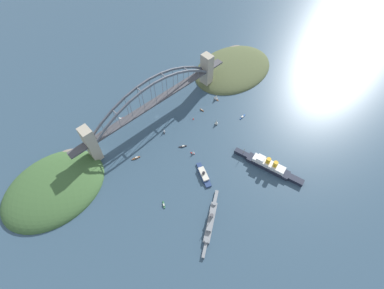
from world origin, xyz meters
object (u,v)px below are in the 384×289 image
at_px(harbor_ferry_steamer, 204,175).
at_px(small_boat_0, 164,131).
at_px(small_boat_1, 183,146).
at_px(small_boat_3, 136,158).
at_px(small_boat_4, 216,122).
at_px(channel_marker_buoy, 193,119).
at_px(harbor_arch_bridge, 155,102).
at_px(naval_cruiser, 211,221).
at_px(ocean_liner, 269,165).
at_px(small_boat_5, 216,97).
at_px(small_boat_2, 243,117).
at_px(small_boat_7, 193,152).
at_px(small_boat_8, 202,110).
at_px(small_boat_6, 164,205).
at_px(seaplane_taxiing_near_bridge, 122,119).

height_order(harbor_ferry_steamer, small_boat_0, small_boat_0).
relative_size(small_boat_0, small_boat_1, 0.72).
distance_m(small_boat_3, small_boat_4, 128.14).
distance_m(small_boat_4, channel_marker_buoy, 35.86).
bearing_deg(harbor_arch_bridge, naval_cruiser, 71.67).
xyz_separation_m(ocean_liner, small_boat_5, (-40.60, -136.22, -0.69)).
height_order(small_boat_4, small_boat_5, small_boat_5).
xyz_separation_m(harbor_arch_bridge, small_boat_2, (-95.15, 89.62, -30.93)).
xyz_separation_m(small_boat_0, small_boat_3, (57.00, 8.69, -2.69)).
height_order(ocean_liner, small_boat_7, ocean_liner).
distance_m(ocean_liner, small_boat_7, 102.46).
xyz_separation_m(small_boat_4, small_boat_8, (-3.48, -34.57, -3.34)).
relative_size(small_boat_1, small_boat_3, 0.91).
distance_m(small_boat_7, small_boat_8, 81.95).
distance_m(small_boat_5, small_boat_7, 111.28).
bearing_deg(small_boat_3, naval_cruiser, 94.62).
relative_size(small_boat_0, small_boat_8, 1.03).
height_order(small_boat_0, small_boat_6, small_boat_0).
xyz_separation_m(small_boat_2, channel_marker_buoy, (57.65, -48.23, 0.38)).
bearing_deg(seaplane_taxiing_near_bridge, small_boat_5, 154.23).
bearing_deg(small_boat_8, ocean_liner, 86.93).
distance_m(harbor_arch_bridge, small_boat_4, 95.27).
height_order(small_boat_1, small_boat_2, small_boat_2).
height_order(harbor_ferry_steamer, small_boat_8, harbor_ferry_steamer).
relative_size(small_boat_6, small_boat_7, 1.36).
distance_m(small_boat_1, small_boat_2, 105.26).
distance_m(seaplane_taxiing_near_bridge, small_boat_2, 183.15).
relative_size(seaplane_taxiing_near_bridge, small_boat_1, 0.84).
bearing_deg(harbor_ferry_steamer, small_boat_8, -133.01).
distance_m(small_boat_3, small_boat_6, 80.13).
relative_size(seaplane_taxiing_near_bridge, small_boat_8, 1.20).
bearing_deg(small_boat_6, small_boat_8, -150.66).
bearing_deg(harbor_ferry_steamer, seaplane_taxiing_near_bridge, -80.98).
height_order(small_boat_3, small_boat_5, small_boat_5).
xyz_separation_m(naval_cruiser, small_boat_6, (26.75, -54.32, -2.09)).
height_order(naval_cruiser, harbor_ferry_steamer, naval_cruiser).
bearing_deg(small_boat_6, small_boat_3, -101.54).
bearing_deg(small_boat_4, small_boat_3, -14.67).
bearing_deg(small_boat_8, harbor_ferry_steamer, 46.99).
distance_m(naval_cruiser, small_boat_5, 203.20).
height_order(small_boat_0, small_boat_1, small_boat_0).
relative_size(harbor_arch_bridge, harbor_ferry_steamer, 7.24).
relative_size(seaplane_taxiing_near_bridge, small_boat_6, 0.97).
relative_size(harbor_ferry_steamer, small_boat_2, 2.90).
relative_size(ocean_liner, seaplane_taxiing_near_bridge, 10.84).
distance_m(seaplane_taxiing_near_bridge, small_boat_3, 74.10).
xyz_separation_m(small_boat_3, small_boat_7, (-62.28, 47.59, 2.29)).
bearing_deg(ocean_liner, small_boat_0, -65.82).
xyz_separation_m(ocean_liner, small_boat_3, (120.21, -132.08, -4.48)).
bearing_deg(small_boat_3, seaplane_taxiing_near_bridge, -109.43).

